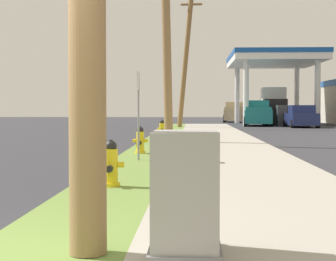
{
  "coord_description": "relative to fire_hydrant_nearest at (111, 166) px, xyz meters",
  "views": [
    {
      "loc": [
        1.97,
        -4.23,
        1.37
      ],
      "look_at": [
        1.27,
        11.21,
        0.74
      ],
      "focal_mm": 59.39,
      "sensor_mm": 36.0,
      "label": 1
    }
  ],
  "objects": [
    {
      "name": "fire_hydrant_second",
      "position": [
        -0.15,
        6.49,
        0.0
      ],
      "size": [
        0.42,
        0.38,
        0.74
      ],
      "color": "yellow",
      "rests_on": "grass_verge"
    },
    {
      "name": "utility_pole_background",
      "position": [
        0.81,
        27.97,
        4.09
      ],
      "size": [
        1.66,
        0.4,
        8.67
      ],
      "color": "olive",
      "rests_on": "grass_verge"
    },
    {
      "name": "utility_cabinet",
      "position": [
        1.24,
        -4.08,
        0.16
      ],
      "size": [
        0.61,
        0.79,
        1.05
      ],
      "color": "slate",
      "rests_on": "sidewalk_slab"
    },
    {
      "name": "truck_tan_at_forecourt",
      "position": [
        5.43,
        45.85,
        0.47
      ],
      "size": [
        2.6,
        5.57,
        1.97
      ],
      "color": "tan",
      "rests_on": "ground"
    },
    {
      "name": "fire_hydrant_fourth",
      "position": [
        -0.16,
        23.14,
        0.0
      ],
      "size": [
        0.42,
        0.37,
        0.74
      ],
      "color": "yellow",
      "rests_on": "grass_verge"
    },
    {
      "name": "car_silver_by_far_pump",
      "position": [
        8.19,
        41.76,
        0.28
      ],
      "size": [
        2.01,
        4.53,
        1.57
      ],
      "color": "#BCBCC1",
      "rests_on": "ground"
    },
    {
      "name": "street_sign_post",
      "position": [
        -0.0,
        4.49,
        1.19
      ],
      "size": [
        0.05,
        0.36,
        2.12
      ],
      "color": "gray",
      "rests_on": "grass_verge"
    },
    {
      "name": "utility_pole_midground",
      "position": [
        0.31,
        12.0,
        3.78
      ],
      "size": [
        1.31,
        0.73,
        8.05
      ],
      "color": "#937047",
      "rests_on": "grass_verge"
    },
    {
      "name": "truck_black_on_apron",
      "position": [
        8.18,
        39.01,
        1.04
      ],
      "size": [
        2.58,
        6.54,
        3.11
      ],
      "color": "black",
      "rests_on": "ground"
    },
    {
      "name": "fire_hydrant_nearest",
      "position": [
        0.0,
        0.0,
        0.0
      ],
      "size": [
        0.42,
        0.38,
        0.74
      ],
      "color": "yellow",
      "rests_on": "grass_verge"
    },
    {
      "name": "car_navy_by_near_pump",
      "position": [
        9.02,
        31.26,
        0.28
      ],
      "size": [
        2.0,
        4.53,
        1.57
      ],
      "color": "navy",
      "rests_on": "ground"
    },
    {
      "name": "fire_hydrant_third",
      "position": [
        -0.04,
        15.24,
        0.0
      ],
      "size": [
        0.42,
        0.37,
        0.74
      ],
      "color": "yellow",
      "rests_on": "grass_verge"
    },
    {
      "name": "truck_teal_at_far_bay",
      "position": [
        6.27,
        34.52,
        0.47
      ],
      "size": [
        2.45,
        5.52,
        1.97
      ],
      "color": "#197075",
      "rests_on": "ground"
    }
  ]
}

